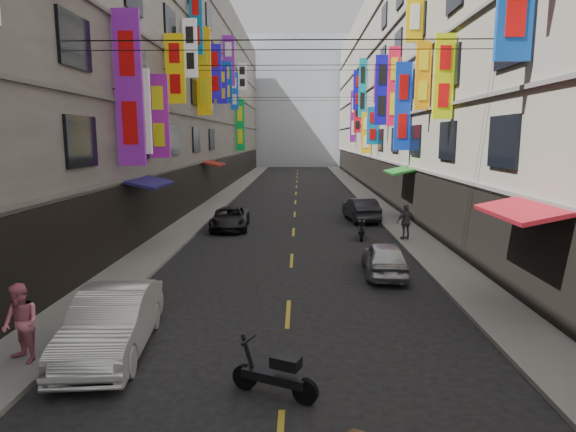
{
  "coord_description": "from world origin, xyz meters",
  "views": [
    {
      "loc": [
        0.31,
        5.01,
        4.91
      ],
      "look_at": [
        0.12,
        13.0,
        3.62
      ],
      "focal_mm": 30.0,
      "sensor_mm": 36.0,
      "label": 1
    }
  ],
  "objects_px": {
    "car_right_mid": "(385,258)",
    "scooter_far_right": "(362,230)",
    "pedestrian_lfar": "(21,323)",
    "car_left_mid": "(112,322)",
    "scooter_crossing": "(276,375)",
    "car_left_far": "(230,218)",
    "car_right_far": "(361,209)",
    "pedestrian_rfar": "(406,222)"
  },
  "relations": [
    {
      "from": "car_right_mid",
      "to": "scooter_far_right",
      "type": "bearing_deg",
      "value": -86.64
    },
    {
      "from": "car_right_mid",
      "to": "pedestrian_lfar",
      "type": "xyz_separation_m",
      "value": [
        -9.06,
        -7.34,
        0.37
      ]
    },
    {
      "from": "car_left_mid",
      "to": "pedestrian_lfar",
      "type": "distance_m",
      "value": 1.85
    },
    {
      "from": "scooter_crossing",
      "to": "car_right_mid",
      "type": "height_order",
      "value": "car_right_mid"
    },
    {
      "from": "scooter_crossing",
      "to": "car_right_mid",
      "type": "distance_m",
      "value": 9.15
    },
    {
      "from": "car_left_mid",
      "to": "car_left_far",
      "type": "xyz_separation_m",
      "value": [
        0.53,
        15.33,
        -0.14
      ]
    },
    {
      "from": "scooter_crossing",
      "to": "car_left_mid",
      "type": "bearing_deg",
      "value": 87.94
    },
    {
      "from": "car_left_far",
      "to": "car_right_far",
      "type": "distance_m",
      "value": 7.99
    },
    {
      "from": "scooter_crossing",
      "to": "car_right_mid",
      "type": "xyz_separation_m",
      "value": [
        3.54,
        8.43,
        0.18
      ]
    },
    {
      "from": "scooter_far_right",
      "to": "car_left_far",
      "type": "bearing_deg",
      "value": -11.76
    },
    {
      "from": "scooter_far_right",
      "to": "pedestrian_rfar",
      "type": "bearing_deg",
      "value": 168.52
    },
    {
      "from": "car_right_mid",
      "to": "pedestrian_rfar",
      "type": "xyz_separation_m",
      "value": [
        2.01,
        5.72,
        0.35
      ]
    },
    {
      "from": "scooter_far_right",
      "to": "car_right_mid",
      "type": "distance_m",
      "value": 6.41
    },
    {
      "from": "pedestrian_rfar",
      "to": "scooter_crossing",
      "type": "bearing_deg",
      "value": 49.27
    },
    {
      "from": "car_left_mid",
      "to": "pedestrian_lfar",
      "type": "relative_size",
      "value": 2.56
    },
    {
      "from": "scooter_far_right",
      "to": "car_right_mid",
      "type": "xyz_separation_m",
      "value": [
        0.01,
        -6.41,
        0.18
      ]
    },
    {
      "from": "scooter_far_right",
      "to": "pedestrian_rfar",
      "type": "relative_size",
      "value": 1.07
    },
    {
      "from": "car_right_mid",
      "to": "pedestrian_lfar",
      "type": "bearing_deg",
      "value": 42.24
    },
    {
      "from": "car_left_mid",
      "to": "car_right_mid",
      "type": "distance_m",
      "value": 9.89
    },
    {
      "from": "pedestrian_lfar",
      "to": "pedestrian_rfar",
      "type": "distance_m",
      "value": 17.12
    },
    {
      "from": "pedestrian_lfar",
      "to": "scooter_far_right",
      "type": "bearing_deg",
      "value": 87.91
    },
    {
      "from": "scooter_crossing",
      "to": "car_left_mid",
      "type": "distance_m",
      "value": 4.3
    },
    {
      "from": "car_left_far",
      "to": "pedestrian_rfar",
      "type": "bearing_deg",
      "value": -22.23
    },
    {
      "from": "car_right_mid",
      "to": "car_right_far",
      "type": "xyz_separation_m",
      "value": [
        0.6,
        11.6,
        0.07
      ]
    },
    {
      "from": "scooter_far_right",
      "to": "car_right_mid",
      "type": "bearing_deg",
      "value": 97.38
    },
    {
      "from": "scooter_far_right",
      "to": "pedestrian_lfar",
      "type": "xyz_separation_m",
      "value": [
        -9.05,
        -13.74,
        0.55
      ]
    },
    {
      "from": "car_right_mid",
      "to": "car_right_far",
      "type": "distance_m",
      "value": 11.62
    },
    {
      "from": "car_left_far",
      "to": "pedestrian_rfar",
      "type": "relative_size",
      "value": 2.51
    },
    {
      "from": "scooter_far_right",
      "to": "car_left_mid",
      "type": "relative_size",
      "value": 0.41
    },
    {
      "from": "pedestrian_lfar",
      "to": "car_right_mid",
      "type": "bearing_deg",
      "value": 70.27
    },
    {
      "from": "car_right_mid",
      "to": "pedestrian_rfar",
      "type": "relative_size",
      "value": 2.15
    },
    {
      "from": "scooter_crossing",
      "to": "car_right_mid",
      "type": "bearing_deg",
      "value": 1.06
    },
    {
      "from": "scooter_far_right",
      "to": "pedestrian_lfar",
      "type": "height_order",
      "value": "pedestrian_lfar"
    },
    {
      "from": "car_left_far",
      "to": "pedestrian_lfar",
      "type": "height_order",
      "value": "pedestrian_lfar"
    },
    {
      "from": "scooter_crossing",
      "to": "pedestrian_lfar",
      "type": "relative_size",
      "value": 0.98
    },
    {
      "from": "car_right_mid",
      "to": "scooter_crossing",
      "type": "bearing_deg",
      "value": 70.51
    },
    {
      "from": "car_left_far",
      "to": "car_left_mid",
      "type": "bearing_deg",
      "value": -95.23
    },
    {
      "from": "car_left_far",
      "to": "pedestrian_lfar",
      "type": "xyz_separation_m",
      "value": [
        -2.19,
        -16.11,
        0.4
      ]
    },
    {
      "from": "car_left_far",
      "to": "pedestrian_rfar",
      "type": "xyz_separation_m",
      "value": [
        8.88,
        -3.05,
        0.37
      ]
    },
    {
      "from": "pedestrian_lfar",
      "to": "pedestrian_rfar",
      "type": "bearing_deg",
      "value": 80.99
    },
    {
      "from": "car_right_far",
      "to": "pedestrian_rfar",
      "type": "xyz_separation_m",
      "value": [
        1.41,
        -5.88,
        0.27
      ]
    },
    {
      "from": "pedestrian_rfar",
      "to": "car_right_far",
      "type": "bearing_deg",
      "value": -95.87
    }
  ]
}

